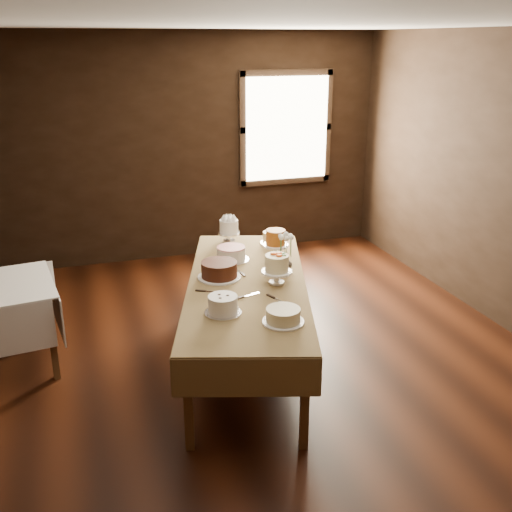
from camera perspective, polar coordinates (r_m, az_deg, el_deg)
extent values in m
cube|color=black|center=(5.29, 0.68, -10.42)|extent=(5.00, 6.00, 0.01)
cube|color=beige|center=(4.55, 0.83, 21.52)|extent=(5.00, 6.00, 0.01)
cube|color=black|center=(7.57, -6.62, 10.22)|extent=(5.00, 0.02, 2.80)
cube|color=#FFEABF|center=(7.84, 2.97, 12.14)|extent=(1.10, 0.05, 1.30)
cube|color=#4A2F17|center=(4.18, -6.51, -14.07)|extent=(0.08, 0.08, 0.70)
cube|color=#4A2F17|center=(6.22, -4.47, -2.00)|extent=(0.08, 0.08, 0.70)
cube|color=#4A2F17|center=(4.17, 4.70, -14.05)|extent=(0.08, 0.08, 0.70)
cube|color=#4A2F17|center=(6.22, 2.83, -1.98)|extent=(0.08, 0.08, 0.70)
cube|color=#4A2F17|center=(4.99, -0.88, -2.86)|extent=(1.59, 2.60, 0.04)
cube|color=#957B50|center=(4.98, -0.88, -2.59)|extent=(1.67, 2.67, 0.01)
cube|color=#4A2F17|center=(5.21, -18.99, -7.67)|extent=(0.06, 0.06, 0.72)
cube|color=#4A2F17|center=(5.86, -19.91, -4.58)|extent=(0.06, 0.06, 0.72)
cylinder|color=silver|center=(5.95, -2.61, 1.88)|extent=(0.22, 0.22, 0.11)
cylinder|color=silver|center=(5.92, -2.62, 2.98)|extent=(0.24, 0.24, 0.13)
cylinder|color=white|center=(5.91, 1.61, 1.27)|extent=(0.25, 0.25, 0.01)
cylinder|color=beige|center=(5.89, 1.62, 1.82)|extent=(0.23, 0.23, 0.11)
cylinder|color=silver|center=(5.46, -2.41, -0.36)|extent=(0.33, 0.33, 0.01)
cylinder|color=silver|center=(5.44, -2.41, 0.24)|extent=(0.32, 0.32, 0.11)
cylinder|color=white|center=(5.53, 1.89, 0.57)|extent=(0.24, 0.24, 0.14)
cylinder|color=#AA5818|center=(5.48, 1.90, 1.93)|extent=(0.19, 0.19, 0.14)
cylinder|color=white|center=(5.08, -3.54, -2.03)|extent=(0.37, 0.37, 0.01)
cylinder|color=#3C170C|center=(5.05, -3.56, -1.28)|extent=(0.36, 0.36, 0.13)
cylinder|color=white|center=(4.93, 2.00, -1.98)|extent=(0.26, 0.26, 0.12)
cylinder|color=#F6EDB8|center=(4.89, 2.02, -0.56)|extent=(0.22, 0.22, 0.14)
cylinder|color=silver|center=(4.43, -3.19, -5.48)|extent=(0.28, 0.28, 0.01)
cylinder|color=silver|center=(4.40, -3.21, -4.65)|extent=(0.31, 0.31, 0.13)
cylinder|color=white|center=(4.30, 2.62, -6.33)|extent=(0.31, 0.31, 0.01)
cylinder|color=beige|center=(4.27, 2.63, -5.69)|extent=(0.35, 0.35, 0.10)
cube|color=silver|center=(4.73, -0.42, -3.71)|extent=(0.23, 0.10, 0.01)
cube|color=silver|center=(4.61, 2.41, -4.40)|extent=(0.11, 0.23, 0.01)
cube|color=silver|center=(5.23, -1.83, -1.35)|extent=(0.06, 0.24, 0.01)
cube|color=silver|center=(5.23, 2.32, -1.34)|extent=(0.22, 0.13, 0.01)
cube|color=silver|center=(4.78, -3.95, -3.50)|extent=(0.22, 0.14, 0.01)
imported|color=#2D2823|center=(5.23, 2.85, -0.67)|extent=(0.13, 0.13, 0.12)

